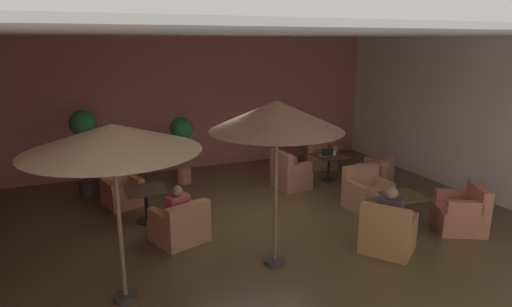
{
  "coord_description": "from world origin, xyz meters",
  "views": [
    {
      "loc": [
        -3.17,
        -7.05,
        3.42
      ],
      "look_at": [
        0.0,
        0.44,
        1.31
      ],
      "focal_mm": 30.57,
      "sensor_mm": 36.0,
      "label": 1
    }
  ],
  "objects_px": {
    "patio_umbrella_center_beige": "(277,117)",
    "iced_drink_cup": "(334,153)",
    "patron_blue_shirt": "(178,205)",
    "potted_tree_left_corner": "(182,140)",
    "patron_by_window": "(390,210)",
    "armchair_front_left_south": "(290,174)",
    "cafe_table_front_right": "(403,203)",
    "armchair_mid_center_east": "(180,226)",
    "cafe_table_mid_center": "(146,197)",
    "open_laptop": "(326,154)",
    "armchair_front_left_north": "(376,176)",
    "armchair_front_right_south": "(367,194)",
    "armchair_mid_center_north": "(122,191)",
    "armchair_front_left_east": "(320,155)",
    "cafe_table_front_left": "(329,160)",
    "potted_tree_mid_left": "(85,139)",
    "armchair_front_right_north": "(388,234)",
    "armchair_front_right_east": "(462,214)",
    "patio_umbrella_tall_red": "(112,139)"
  },
  "relations": [
    {
      "from": "patio_umbrella_center_beige",
      "to": "iced_drink_cup",
      "type": "xyz_separation_m",
      "value": [
        3.18,
        3.26,
        -1.64
      ]
    },
    {
      "from": "patron_blue_shirt",
      "to": "potted_tree_left_corner",
      "type": "bearing_deg",
      "value": 74.85
    },
    {
      "from": "patron_blue_shirt",
      "to": "patron_by_window",
      "type": "relative_size",
      "value": 0.88
    },
    {
      "from": "armchair_front_left_south",
      "to": "patron_by_window",
      "type": "distance_m",
      "value": 3.52
    },
    {
      "from": "armchair_front_left_south",
      "to": "iced_drink_cup",
      "type": "bearing_deg",
      "value": 4.25
    },
    {
      "from": "cafe_table_front_right",
      "to": "armchair_mid_center_east",
      "type": "xyz_separation_m",
      "value": [
        -3.95,
        1.08,
        -0.21
      ]
    },
    {
      "from": "patio_umbrella_center_beige",
      "to": "patron_blue_shirt",
      "type": "height_order",
      "value": "patio_umbrella_center_beige"
    },
    {
      "from": "cafe_table_mid_center",
      "to": "patron_blue_shirt",
      "type": "distance_m",
      "value": 1.15
    },
    {
      "from": "open_laptop",
      "to": "armchair_front_left_north",
      "type": "bearing_deg",
      "value": -47.61
    },
    {
      "from": "armchair_front_right_south",
      "to": "patron_blue_shirt",
      "type": "xyz_separation_m",
      "value": [
        -3.96,
        0.04,
        0.34
      ]
    },
    {
      "from": "patio_umbrella_center_beige",
      "to": "armchair_front_left_north",
      "type": "bearing_deg",
      "value": 32.07
    },
    {
      "from": "cafe_table_front_right",
      "to": "armchair_front_right_south",
      "type": "relative_size",
      "value": 0.8
    },
    {
      "from": "cafe_table_front_right",
      "to": "patron_blue_shirt",
      "type": "relative_size",
      "value": 1.15
    },
    {
      "from": "cafe_table_front_right",
      "to": "potted_tree_left_corner",
      "type": "height_order",
      "value": "potted_tree_left_corner"
    },
    {
      "from": "cafe_table_front_right",
      "to": "armchair_mid_center_north",
      "type": "height_order",
      "value": "armchair_mid_center_north"
    },
    {
      "from": "armchair_front_left_east",
      "to": "armchair_front_left_south",
      "type": "bearing_deg",
      "value": -141.71
    },
    {
      "from": "cafe_table_front_left",
      "to": "iced_drink_cup",
      "type": "height_order",
      "value": "iced_drink_cup"
    },
    {
      "from": "cafe_table_mid_center",
      "to": "potted_tree_left_corner",
      "type": "xyz_separation_m",
      "value": [
        1.23,
        2.06,
        0.57
      ]
    },
    {
      "from": "armchair_mid_center_east",
      "to": "patio_umbrella_center_beige",
      "type": "distance_m",
      "value": 2.74
    },
    {
      "from": "patron_blue_shirt",
      "to": "patron_by_window",
      "type": "xyz_separation_m",
      "value": [
        3.13,
        -1.73,
        0.07
      ]
    },
    {
      "from": "potted_tree_mid_left",
      "to": "iced_drink_cup",
      "type": "bearing_deg",
      "value": -12.76
    },
    {
      "from": "open_laptop",
      "to": "potted_tree_mid_left",
      "type": "bearing_deg",
      "value": 166.85
    },
    {
      "from": "cafe_table_mid_center",
      "to": "patio_umbrella_center_beige",
      "type": "xyz_separation_m",
      "value": [
        1.58,
        -2.47,
        1.84
      ]
    },
    {
      "from": "armchair_front_left_east",
      "to": "potted_tree_left_corner",
      "type": "distance_m",
      "value": 3.92
    },
    {
      "from": "armchair_front_right_north",
      "to": "armchair_mid_center_east",
      "type": "height_order",
      "value": "armchair_front_right_north"
    },
    {
      "from": "patron_blue_shirt",
      "to": "armchair_front_left_south",
      "type": "bearing_deg",
      "value": 29.77
    },
    {
      "from": "armchair_front_left_north",
      "to": "patio_umbrella_center_beige",
      "type": "bearing_deg",
      "value": -147.93
    },
    {
      "from": "cafe_table_front_left",
      "to": "potted_tree_left_corner",
      "type": "height_order",
      "value": "potted_tree_left_corner"
    },
    {
      "from": "armchair_front_left_north",
      "to": "cafe_table_front_left",
      "type": "bearing_deg",
      "value": 126.48
    },
    {
      "from": "armchair_mid_center_east",
      "to": "open_laptop",
      "type": "distance_m",
      "value": 4.58
    },
    {
      "from": "armchair_front_right_east",
      "to": "patron_blue_shirt",
      "type": "height_order",
      "value": "patron_blue_shirt"
    },
    {
      "from": "cafe_table_mid_center",
      "to": "armchair_mid_center_east",
      "type": "height_order",
      "value": "armchair_mid_center_east"
    },
    {
      "from": "potted_tree_left_corner",
      "to": "cafe_table_front_left",
      "type": "bearing_deg",
      "value": -19.46
    },
    {
      "from": "armchair_front_left_south",
      "to": "patron_by_window",
      "type": "bearing_deg",
      "value": -89.26
    },
    {
      "from": "armchair_front_left_south",
      "to": "armchair_front_right_north",
      "type": "relative_size",
      "value": 0.84
    },
    {
      "from": "cafe_table_mid_center",
      "to": "armchair_mid_center_north",
      "type": "height_order",
      "value": "armchair_mid_center_north"
    },
    {
      "from": "patio_umbrella_tall_red",
      "to": "patron_blue_shirt",
      "type": "height_order",
      "value": "patio_umbrella_tall_red"
    },
    {
      "from": "armchair_front_right_south",
      "to": "patio_umbrella_tall_red",
      "type": "height_order",
      "value": "patio_umbrella_tall_red"
    },
    {
      "from": "armchair_front_left_south",
      "to": "potted_tree_mid_left",
      "type": "height_order",
      "value": "potted_tree_mid_left"
    },
    {
      "from": "cafe_table_front_left",
      "to": "armchair_front_left_east",
      "type": "height_order",
      "value": "armchair_front_left_east"
    },
    {
      "from": "iced_drink_cup",
      "to": "cafe_table_front_left",
      "type": "bearing_deg",
      "value": 150.62
    },
    {
      "from": "patio_umbrella_center_beige",
      "to": "armchair_mid_center_north",
      "type": "bearing_deg",
      "value": 117.96
    },
    {
      "from": "cafe_table_front_right",
      "to": "open_laptop",
      "type": "height_order",
      "value": "open_laptop"
    },
    {
      "from": "armchair_front_left_north",
      "to": "open_laptop",
      "type": "height_order",
      "value": "open_laptop"
    },
    {
      "from": "armchair_front_left_south",
      "to": "patio_umbrella_center_beige",
      "type": "xyz_separation_m",
      "value": [
        -1.89,
        -3.17,
        2.02
      ]
    },
    {
      "from": "armchair_mid_center_north",
      "to": "cafe_table_front_right",
      "type": "bearing_deg",
      "value": -35.44
    },
    {
      "from": "cafe_table_front_right",
      "to": "patron_blue_shirt",
      "type": "height_order",
      "value": "patron_blue_shirt"
    },
    {
      "from": "cafe_table_front_left",
      "to": "armchair_front_left_south",
      "type": "relative_size",
      "value": 0.82
    },
    {
      "from": "cafe_table_front_right",
      "to": "potted_tree_left_corner",
      "type": "relative_size",
      "value": 0.43
    },
    {
      "from": "cafe_table_front_right",
      "to": "armchair_mid_center_east",
      "type": "height_order",
      "value": "armchair_mid_center_east"
    }
  ]
}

